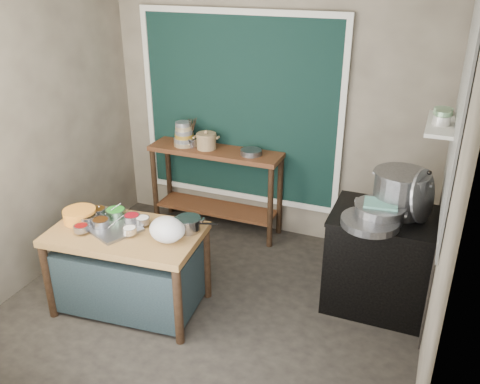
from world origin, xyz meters
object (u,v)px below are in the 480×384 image
at_px(condiment_tray, 110,226).
at_px(saucepan, 188,224).
at_px(stove_block, 383,262).
at_px(utensil_cup, 192,142).
at_px(yellow_basin, 80,215).
at_px(back_counter, 216,190).
at_px(ceramic_crock, 206,142).
at_px(steamer, 380,212).
at_px(prep_table, 129,269).
at_px(stock_pot, 400,192).

distance_m(condiment_tray, saucepan, 0.66).
distance_m(stove_block, utensil_cup, 2.36).
bearing_deg(yellow_basin, back_counter, 70.46).
bearing_deg(ceramic_crock, saucepan, -70.69).
bearing_deg(condiment_tray, stove_block, 21.47).
xyz_separation_m(condiment_tray, steamer, (2.08, 0.73, 0.19)).
relative_size(condiment_tray, ceramic_crock, 2.21).
distance_m(prep_table, steamer, 2.15).
xyz_separation_m(stove_block, utensil_cup, (-2.17, 0.73, 0.57)).
bearing_deg(yellow_basin, steamer, 16.84).
relative_size(prep_table, back_counter, 0.86).
bearing_deg(ceramic_crock, back_counter, 11.56).
height_order(back_counter, steamer, steamer).
distance_m(back_counter, stove_block, 2.04).
bearing_deg(ceramic_crock, stock_pot, -16.98).
height_order(ceramic_crock, stock_pot, stock_pot).
bearing_deg(ceramic_crock, prep_table, -90.20).
bearing_deg(prep_table, utensil_cup, 90.88).
distance_m(back_counter, stock_pot, 2.14).
xyz_separation_m(prep_table, steamer, (1.93, 0.73, 0.57)).
bearing_deg(steamer, stove_block, 60.21).
bearing_deg(prep_table, stock_pot, 19.17).
bearing_deg(stock_pot, yellow_basin, -159.76).
xyz_separation_m(back_counter, yellow_basin, (-0.56, -1.57, 0.33)).
distance_m(yellow_basin, utensil_cup, 1.61).
bearing_deg(condiment_tray, back_counter, 81.04).
bearing_deg(yellow_basin, ceramic_crock, 73.38).
relative_size(prep_table, utensil_cup, 7.83).
height_order(condiment_tray, yellow_basin, yellow_basin).
distance_m(ceramic_crock, stock_pot, 2.14).
distance_m(back_counter, utensil_cup, 0.59).
relative_size(back_counter, steamer, 3.49).
xyz_separation_m(prep_table, back_counter, (0.10, 1.58, 0.10)).
relative_size(yellow_basin, stock_pot, 0.61).
relative_size(condiment_tray, steamer, 1.19).
bearing_deg(stock_pot, saucepan, -155.11).
bearing_deg(steamer, utensil_cup, 158.01).
bearing_deg(saucepan, steamer, 2.19).
distance_m(prep_table, saucepan, 0.68).
height_order(back_counter, condiment_tray, back_counter).
relative_size(stock_pot, steamer, 1.10).
height_order(ceramic_crock, steamer, ceramic_crock).
relative_size(saucepan, stock_pot, 0.47).
distance_m(stove_block, condiment_tray, 2.33).
bearing_deg(stock_pot, back_counter, 161.74).
bearing_deg(stove_block, stock_pot, 58.45).
distance_m(prep_table, condiment_tray, 0.41).
distance_m(back_counter, ceramic_crock, 0.56).
bearing_deg(utensil_cup, saucepan, -64.66).
bearing_deg(yellow_basin, utensil_cup, 79.75).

